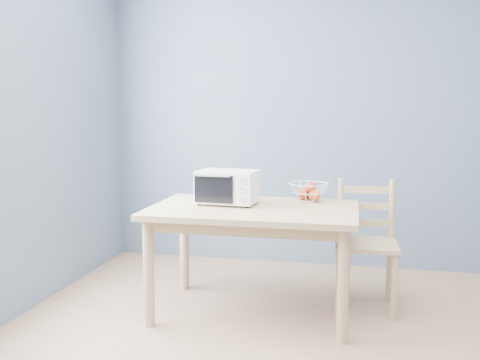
% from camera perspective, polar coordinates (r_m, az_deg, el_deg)
% --- Properties ---
extents(room, '(4.01, 4.51, 2.61)m').
position_cam_1_polar(room, '(2.58, 7.09, 5.01)').
color(room, '#A47D5B').
rests_on(room, ground).
extents(dining_table, '(1.40, 0.90, 0.75)m').
position_cam_1_polar(dining_table, '(3.66, 1.44, -4.45)').
color(dining_table, tan).
rests_on(dining_table, ground).
extents(toaster_oven, '(0.43, 0.32, 0.24)m').
position_cam_1_polar(toaster_oven, '(3.74, -1.58, -0.68)').
color(toaster_oven, white).
rests_on(toaster_oven, dining_table).
extents(fruit_basket, '(0.33, 0.33, 0.15)m').
position_cam_1_polar(fruit_basket, '(3.88, 7.39, -1.20)').
color(fruit_basket, silver).
rests_on(fruit_basket, dining_table).
extents(dining_chair, '(0.44, 0.44, 0.91)m').
position_cam_1_polar(dining_chair, '(3.92, 13.27, -6.84)').
color(dining_chair, tan).
rests_on(dining_chair, ground).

